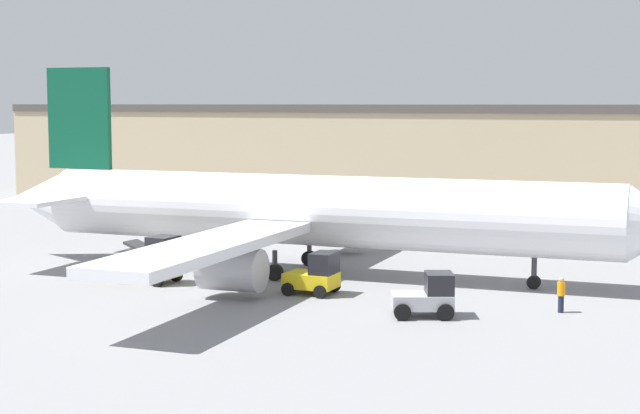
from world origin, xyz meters
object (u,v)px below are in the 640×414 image
at_px(airplane, 304,211).
at_px(belt_loader_truck, 155,261).
at_px(baggage_tug, 315,275).
at_px(ground_crew_worker, 561,294).
at_px(pushback_tug, 428,296).

distance_m(airplane, belt_loader_truck, 8.73).
xyz_separation_m(baggage_tug, belt_loader_truck, (-9.10, -0.91, 0.19)).
height_order(ground_crew_worker, pushback_tug, pushback_tug).
xyz_separation_m(airplane, ground_crew_worker, (15.24, -4.10, -2.67)).
distance_m(ground_crew_worker, baggage_tug, 12.10).
bearing_deg(belt_loader_truck, airplane, 46.51).
relative_size(airplane, belt_loader_truck, 13.93).
bearing_deg(airplane, pushback_tug, -41.91).
distance_m(belt_loader_truck, pushback_tug, 16.00).
height_order(airplane, pushback_tug, airplane).
distance_m(airplane, baggage_tug, 6.49).
height_order(belt_loader_truck, pushback_tug, belt_loader_truck).
xyz_separation_m(ground_crew_worker, belt_loader_truck, (-21.16, -1.86, 0.29)).
relative_size(baggage_tug, belt_loader_truck, 0.89).
bearing_deg(baggage_tug, airplane, 119.52).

